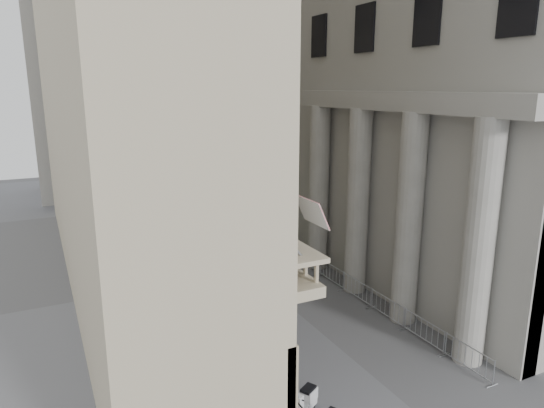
{
  "coord_description": "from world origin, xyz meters",
  "views": [
    {
      "loc": [
        -10.98,
        -6.66,
        11.06
      ],
      "look_at": [
        0.91,
        17.66,
        4.5
      ],
      "focal_mm": 32.0,
      "sensor_mm": 36.0,
      "label": 1
    }
  ],
  "objects_px": {
    "security_tent": "(191,233)",
    "street_lamp": "(213,198)",
    "info_kiosk": "(163,246)",
    "pedestrian_b": "(198,212)",
    "pedestrian_a": "(185,214)"
  },
  "relations": [
    {
      "from": "info_kiosk",
      "to": "pedestrian_b",
      "type": "bearing_deg",
      "value": 61.1
    },
    {
      "from": "security_tent",
      "to": "street_lamp",
      "type": "distance_m",
      "value": 3.25
    },
    {
      "from": "pedestrian_a",
      "to": "pedestrian_b",
      "type": "bearing_deg",
      "value": -178.91
    },
    {
      "from": "info_kiosk",
      "to": "pedestrian_b",
      "type": "distance_m",
      "value": 9.48
    },
    {
      "from": "security_tent",
      "to": "info_kiosk",
      "type": "height_order",
      "value": "security_tent"
    },
    {
      "from": "street_lamp",
      "to": "pedestrian_b",
      "type": "bearing_deg",
      "value": 72.79
    },
    {
      "from": "street_lamp",
      "to": "pedestrian_b",
      "type": "height_order",
      "value": "street_lamp"
    },
    {
      "from": "info_kiosk",
      "to": "pedestrian_b",
      "type": "xyz_separation_m",
      "value": [
        4.98,
        8.07,
        -0.14
      ]
    },
    {
      "from": "security_tent",
      "to": "street_lamp",
      "type": "height_order",
      "value": "street_lamp"
    },
    {
      "from": "security_tent",
      "to": "street_lamp",
      "type": "bearing_deg",
      "value": -70.03
    },
    {
      "from": "info_kiosk",
      "to": "security_tent",
      "type": "bearing_deg",
      "value": -71.63
    },
    {
      "from": "security_tent",
      "to": "info_kiosk",
      "type": "distance_m",
      "value": 3.95
    },
    {
      "from": "street_lamp",
      "to": "pedestrian_a",
      "type": "distance_m",
      "value": 14.24
    },
    {
      "from": "security_tent",
      "to": "info_kiosk",
      "type": "relative_size",
      "value": 2.13
    },
    {
      "from": "info_kiosk",
      "to": "pedestrian_b",
      "type": "relative_size",
      "value": 1.16
    }
  ]
}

